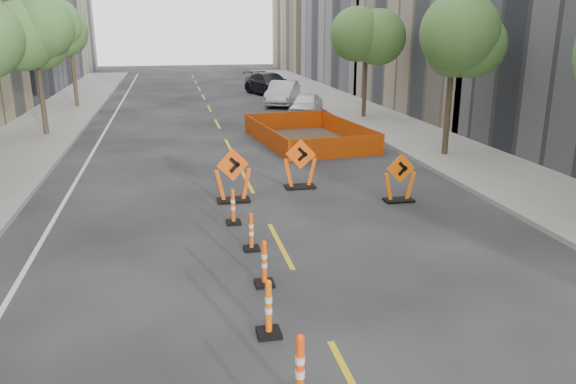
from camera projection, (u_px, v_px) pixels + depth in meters
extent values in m
plane|color=black|center=(323.00, 327.00, 10.04)|extent=(140.00, 140.00, 0.00)
cube|color=gray|center=(458.00, 155.00, 23.04)|extent=(4.00, 90.00, 0.15)
cube|color=tan|center=(333.00, 0.00, 66.06)|extent=(12.00, 14.00, 16.00)
cylinder|color=#382B1E|center=(43.00, 104.00, 26.71)|extent=(0.24, 0.24, 3.15)
sphere|color=#3E7532|center=(35.00, 40.00, 25.86)|extent=(2.80, 2.80, 2.80)
cylinder|color=#382B1E|center=(75.00, 84.00, 36.09)|extent=(0.24, 0.24, 3.15)
sphere|color=#3E7532|center=(70.00, 36.00, 35.24)|extent=(2.80, 2.80, 2.80)
cylinder|color=#382B1E|center=(447.00, 119.00, 22.49)|extent=(0.24, 0.24, 3.15)
sphere|color=#3E7532|center=(453.00, 42.00, 21.64)|extent=(2.80, 2.80, 2.80)
cylinder|color=#382B1E|center=(364.00, 91.00, 31.88)|extent=(0.24, 0.24, 3.15)
sphere|color=#3E7532|center=(367.00, 37.00, 31.03)|extent=(2.80, 2.80, 2.80)
imported|color=white|center=(306.00, 104.00, 33.18)|extent=(3.07, 4.31, 1.36)
imported|color=#B6B5BB|center=(283.00, 93.00, 37.76)|extent=(3.32, 5.08, 1.58)
imported|color=black|center=(270.00, 84.00, 43.28)|extent=(3.95, 6.17, 1.66)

